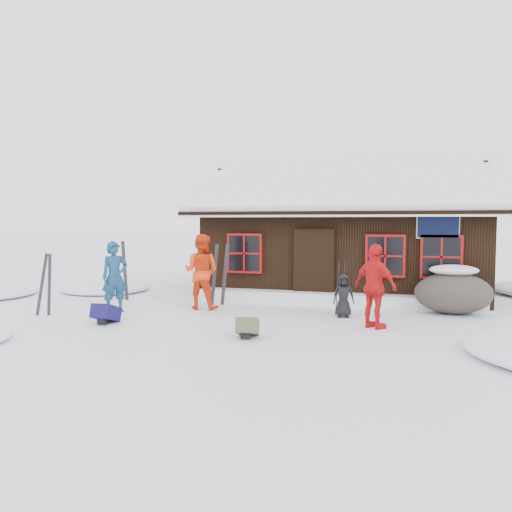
{
  "coord_description": "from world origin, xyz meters",
  "views": [
    {
      "loc": [
        3.07,
        -11.17,
        2.27
      ],
      "look_at": [
        -0.68,
        2.14,
        1.3
      ],
      "focal_mm": 35.0,
      "sensor_mm": 36.0,
      "label": 1
    }
  ],
  "objects_px": {
    "boulder": "(453,292)",
    "skier_teal": "(115,277)",
    "skier_crouched": "(344,296)",
    "ski_poles": "(340,289)",
    "ski_pair_left": "(45,285)",
    "backpack_olive": "(248,330)",
    "skier_orange_left": "(201,272)",
    "backpack_blue": "(106,316)",
    "skier_orange_right": "(375,286)"
  },
  "relations": [
    {
      "from": "skier_orange_left",
      "to": "skier_crouched",
      "type": "height_order",
      "value": "skier_orange_left"
    },
    {
      "from": "backpack_blue",
      "to": "backpack_olive",
      "type": "xyz_separation_m",
      "value": [
        3.42,
        -0.45,
        -0.01
      ]
    },
    {
      "from": "skier_crouched",
      "to": "ski_pair_left",
      "type": "bearing_deg",
      "value": -178.45
    },
    {
      "from": "skier_orange_right",
      "to": "boulder",
      "type": "bearing_deg",
      "value": -91.74
    },
    {
      "from": "backpack_blue",
      "to": "backpack_olive",
      "type": "height_order",
      "value": "backpack_blue"
    },
    {
      "from": "boulder",
      "to": "backpack_olive",
      "type": "height_order",
      "value": "boulder"
    },
    {
      "from": "skier_orange_left",
      "to": "backpack_olive",
      "type": "height_order",
      "value": "skier_orange_left"
    },
    {
      "from": "skier_orange_right",
      "to": "backpack_blue",
      "type": "xyz_separation_m",
      "value": [
        -5.77,
        -1.08,
        -0.74
      ]
    },
    {
      "from": "skier_orange_left",
      "to": "boulder",
      "type": "distance_m",
      "value": 6.3
    },
    {
      "from": "skier_teal",
      "to": "skier_orange_right",
      "type": "bearing_deg",
      "value": -48.98
    },
    {
      "from": "skier_crouched",
      "to": "ski_poles",
      "type": "height_order",
      "value": "ski_poles"
    },
    {
      "from": "boulder",
      "to": "ski_poles",
      "type": "height_order",
      "value": "ski_poles"
    },
    {
      "from": "skier_orange_right",
      "to": "boulder",
      "type": "height_order",
      "value": "skier_orange_right"
    },
    {
      "from": "skier_crouched",
      "to": "skier_orange_left",
      "type": "bearing_deg",
      "value": 164.87
    },
    {
      "from": "skier_teal",
      "to": "ski_pair_left",
      "type": "relative_size",
      "value": 1.13
    },
    {
      "from": "ski_pair_left",
      "to": "skier_teal",
      "type": "bearing_deg",
      "value": 43.19
    },
    {
      "from": "skier_crouched",
      "to": "backpack_blue",
      "type": "xyz_separation_m",
      "value": [
        -5.01,
        -2.15,
        -0.35
      ]
    },
    {
      "from": "skier_orange_left",
      "to": "skier_orange_right",
      "type": "height_order",
      "value": "skier_orange_left"
    },
    {
      "from": "skier_crouched",
      "to": "ski_pair_left",
      "type": "distance_m",
      "value": 7.12
    },
    {
      "from": "boulder",
      "to": "skier_crouched",
      "type": "bearing_deg",
      "value": -154.92
    },
    {
      "from": "boulder",
      "to": "backpack_blue",
      "type": "height_order",
      "value": "boulder"
    },
    {
      "from": "skier_orange_left",
      "to": "ski_poles",
      "type": "xyz_separation_m",
      "value": [
        3.55,
        0.14,
        -0.34
      ]
    },
    {
      "from": "ski_pair_left",
      "to": "backpack_blue",
      "type": "height_order",
      "value": "ski_pair_left"
    },
    {
      "from": "skier_teal",
      "to": "skier_crouched",
      "type": "height_order",
      "value": "skier_teal"
    },
    {
      "from": "ski_poles",
      "to": "skier_teal",
      "type": "bearing_deg",
      "value": -167.53
    },
    {
      "from": "skier_teal",
      "to": "skier_orange_right",
      "type": "relative_size",
      "value": 0.98
    },
    {
      "from": "skier_orange_right",
      "to": "boulder",
      "type": "distance_m",
      "value": 2.9
    },
    {
      "from": "skier_orange_right",
      "to": "backpack_olive",
      "type": "distance_m",
      "value": 2.9
    },
    {
      "from": "skier_teal",
      "to": "skier_crouched",
      "type": "relative_size",
      "value": 1.73
    },
    {
      "from": "skier_teal",
      "to": "ski_poles",
      "type": "height_order",
      "value": "skier_teal"
    },
    {
      "from": "ski_pair_left",
      "to": "backpack_olive",
      "type": "bearing_deg",
      "value": 2.19
    },
    {
      "from": "skier_crouched",
      "to": "boulder",
      "type": "xyz_separation_m",
      "value": [
        2.54,
        1.19,
        0.04
      ]
    },
    {
      "from": "boulder",
      "to": "ski_pair_left",
      "type": "distance_m",
      "value": 9.89
    },
    {
      "from": "skier_orange_right",
      "to": "backpack_blue",
      "type": "height_order",
      "value": "skier_orange_right"
    },
    {
      "from": "backpack_blue",
      "to": "ski_poles",
      "type": "bearing_deg",
      "value": 25.25
    },
    {
      "from": "boulder",
      "to": "skier_teal",
      "type": "bearing_deg",
      "value": -165.55
    },
    {
      "from": "ski_pair_left",
      "to": "skier_crouched",
      "type": "bearing_deg",
      "value": 25.5
    },
    {
      "from": "skier_teal",
      "to": "boulder",
      "type": "xyz_separation_m",
      "value": [
        8.09,
        2.08,
        -0.34
      ]
    },
    {
      "from": "backpack_olive",
      "to": "skier_orange_left",
      "type": "bearing_deg",
      "value": 117.27
    },
    {
      "from": "backpack_blue",
      "to": "ski_pair_left",
      "type": "bearing_deg",
      "value": 166.43
    },
    {
      "from": "boulder",
      "to": "ski_poles",
      "type": "relative_size",
      "value": 1.37
    },
    {
      "from": "ski_pair_left",
      "to": "ski_poles",
      "type": "xyz_separation_m",
      "value": [
        6.79,
        2.05,
        -0.1
      ]
    },
    {
      "from": "ski_poles",
      "to": "skier_crouched",
      "type": "bearing_deg",
      "value": -70.12
    },
    {
      "from": "boulder",
      "to": "ski_pair_left",
      "type": "relative_size",
      "value": 1.18
    },
    {
      "from": "skier_orange_left",
      "to": "skier_crouched",
      "type": "relative_size",
      "value": 1.9
    },
    {
      "from": "skier_teal",
      "to": "backpack_olive",
      "type": "distance_m",
      "value": 4.37
    },
    {
      "from": "boulder",
      "to": "ski_pair_left",
      "type": "xyz_separation_m",
      "value": [
        -9.45,
        -2.93,
        0.19
      ]
    },
    {
      "from": "ski_poles",
      "to": "skier_orange_right",
      "type": "bearing_deg",
      "value": -57.59
    },
    {
      "from": "skier_orange_left",
      "to": "boulder",
      "type": "height_order",
      "value": "skier_orange_left"
    },
    {
      "from": "skier_orange_left",
      "to": "skier_orange_right",
      "type": "distance_m",
      "value": 4.6
    }
  ]
}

